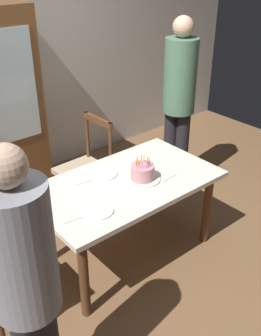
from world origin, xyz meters
name	(u,v)px	position (x,y,z in m)	size (l,w,h in m)	color
ground	(126,252)	(0.00, 0.00, 0.00)	(6.40, 6.40, 0.00)	brown
back_wall	(11,61)	(0.00, 1.85, 1.30)	(6.40, 0.10, 2.60)	beige
dining_table	(126,191)	(0.00, 0.00, 0.63)	(1.48, 0.85, 0.72)	silver
birthday_cake	(143,173)	(0.12, -0.07, 0.78)	(0.28, 0.28, 0.19)	silver
plate_near_celebrant	(98,211)	(-0.41, -0.19, 0.73)	(0.22, 0.22, 0.01)	white
plate_far_side	(103,174)	(-0.07, 0.19, 0.73)	(0.22, 0.22, 0.01)	white
fork_near_celebrant	(77,219)	(-0.57, -0.17, 0.72)	(0.18, 0.02, 0.01)	silver
fork_far_side	(88,181)	(-0.23, 0.18, 0.72)	(0.18, 0.02, 0.01)	silver
fork_near_guest	(169,178)	(0.28, -0.19, 0.72)	(0.18, 0.02, 0.01)	silver
chair_spindle_back	(86,170)	(0.12, 0.75, 0.46)	(0.46, 0.46, 0.95)	tan
person_celebrant	(26,283)	(-1.19, -0.71, 0.95)	(0.32, 0.32, 1.67)	#262328
person_guest	(179,96)	(1.12, 0.53, 1.03)	(0.32, 0.32, 1.79)	#262328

